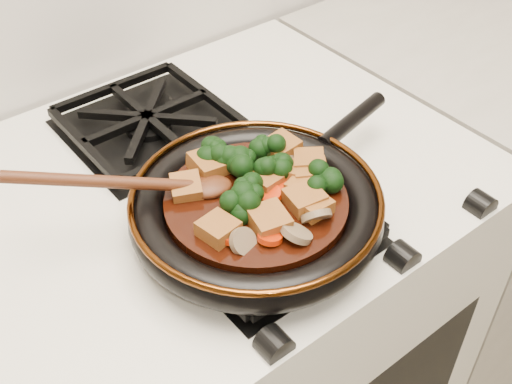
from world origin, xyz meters
TOP-DOWN VIEW (x-y plane):
  - stove at (0.00, 1.69)m, footprint 0.76×0.60m
  - burner_grate_front at (0.00, 1.55)m, footprint 0.23×0.23m
  - burner_grate_back at (0.00, 1.83)m, footprint 0.23×0.23m
  - skillet at (-0.01, 1.56)m, footprint 0.43×0.31m
  - braising_sauce at (-0.01, 1.56)m, footprint 0.22×0.22m
  - tofu_cube_0 at (-0.08, 1.54)m, footprint 0.05×0.05m
  - tofu_cube_1 at (-0.03, 1.51)m, footprint 0.05×0.05m
  - tofu_cube_2 at (-0.02, 1.63)m, footprint 0.05×0.05m
  - tofu_cube_3 at (0.03, 1.50)m, footprint 0.04×0.03m
  - tofu_cube_4 at (-0.07, 1.62)m, footprint 0.05×0.05m
  - tofu_cube_5 at (0.08, 1.56)m, footprint 0.06×0.06m
  - tofu_cube_6 at (0.02, 1.57)m, footprint 0.04×0.04m
  - tofu_cube_7 at (0.07, 1.60)m, footprint 0.05×0.04m
  - tofu_cube_8 at (0.04, 1.53)m, footprint 0.05×0.05m
  - tofu_cube_9 at (0.07, 1.54)m, footprint 0.06×0.06m
  - tofu_cube_10 at (0.06, 1.55)m, footprint 0.05×0.05m
  - tofu_cube_11 at (0.03, 1.51)m, footprint 0.05×0.05m
  - broccoli_floret_0 at (0.05, 1.61)m, footprint 0.07×0.07m
  - broccoli_floret_1 at (-0.04, 1.55)m, footprint 0.09×0.08m
  - broccoli_floret_2 at (-0.02, 1.56)m, footprint 0.09×0.09m
  - broccoli_floret_3 at (-0.01, 1.64)m, footprint 0.07×0.07m
  - broccoli_floret_4 at (0.03, 1.57)m, footprint 0.07×0.08m
  - broccoli_floret_5 at (0.00, 1.63)m, footprint 0.08×0.09m
  - broccoli_floret_6 at (0.06, 1.52)m, footprint 0.07×0.07m
  - broccoli_floret_7 at (0.00, 1.60)m, footprint 0.09×0.09m
  - carrot_coin_0 at (0.01, 1.55)m, footprint 0.03×0.03m
  - carrot_coin_1 at (-0.07, 1.52)m, footprint 0.03×0.03m
  - carrot_coin_2 at (-0.04, 1.49)m, footprint 0.03×0.03m
  - carrot_coin_3 at (-0.06, 1.54)m, footprint 0.03×0.03m
  - carrot_coin_4 at (0.02, 1.55)m, footprint 0.03×0.03m
  - mushroom_slice_0 at (0.02, 1.48)m, footprint 0.04×0.04m
  - mushroom_slice_1 at (-0.07, 1.50)m, footprint 0.04×0.03m
  - mushroom_slice_2 at (0.07, 1.58)m, footprint 0.03×0.03m
  - mushroom_slice_3 at (-0.01, 1.48)m, footprint 0.04×0.04m
  - wooden_spoon at (-0.10, 1.63)m, footprint 0.15×0.09m

SIDE VIEW (x-z plane):
  - stove at x=0.00m, z-range 0.00..0.90m
  - burner_grate_front at x=0.00m, z-range 0.90..0.93m
  - burner_grate_back at x=0.00m, z-range 0.90..0.93m
  - skillet at x=-0.01m, z-range 0.92..0.97m
  - braising_sauce at x=-0.01m, z-range 0.94..0.96m
  - carrot_coin_0 at x=0.01m, z-range 0.96..0.97m
  - carrot_coin_1 at x=-0.07m, z-range 0.95..0.97m
  - carrot_coin_2 at x=-0.04m, z-range 0.96..0.97m
  - carrot_coin_3 at x=-0.06m, z-range 0.95..0.97m
  - carrot_coin_4 at x=0.02m, z-range 0.96..0.97m
  - mushroom_slice_0 at x=0.02m, z-range 0.95..0.98m
  - mushroom_slice_1 at x=-0.07m, z-range 0.95..0.98m
  - mushroom_slice_2 at x=0.07m, z-range 0.96..0.98m
  - mushroom_slice_3 at x=-0.01m, z-range 0.95..0.98m
  - tofu_cube_10 at x=0.06m, z-range 0.95..0.98m
  - tofu_cube_6 at x=0.02m, z-range 0.96..0.98m
  - tofu_cube_4 at x=-0.07m, z-range 0.95..0.98m
  - tofu_cube_3 at x=0.03m, z-range 0.96..0.98m
  - tofu_cube_8 at x=0.04m, z-range 0.95..0.98m
  - tofu_cube_0 at x=-0.08m, z-range 0.96..0.98m
  - tofu_cube_9 at x=0.07m, z-range 0.95..0.98m
  - tofu_cube_11 at x=0.03m, z-range 0.95..0.98m
  - tofu_cube_5 at x=0.08m, z-range 0.95..0.98m
  - tofu_cube_2 at x=-0.02m, z-range 0.95..0.98m
  - tofu_cube_1 at x=-0.03m, z-range 0.95..0.98m
  - tofu_cube_7 at x=0.07m, z-range 0.95..0.98m
  - broccoli_floret_1 at x=-0.04m, z-range 0.94..1.00m
  - broccoli_floret_6 at x=0.06m, z-range 0.94..1.00m
  - broccoli_floret_4 at x=0.03m, z-range 0.94..1.00m
  - broccoli_floret_7 at x=0.00m, z-range 0.94..1.00m
  - broccoli_floret_5 at x=0.00m, z-range 0.94..1.00m
  - broccoli_floret_2 at x=-0.02m, z-range 0.94..1.00m
  - broccoli_floret_0 at x=0.05m, z-range 0.94..1.01m
  - broccoli_floret_3 at x=-0.01m, z-range 0.94..1.01m
  - wooden_spoon at x=-0.10m, z-range 0.86..1.10m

